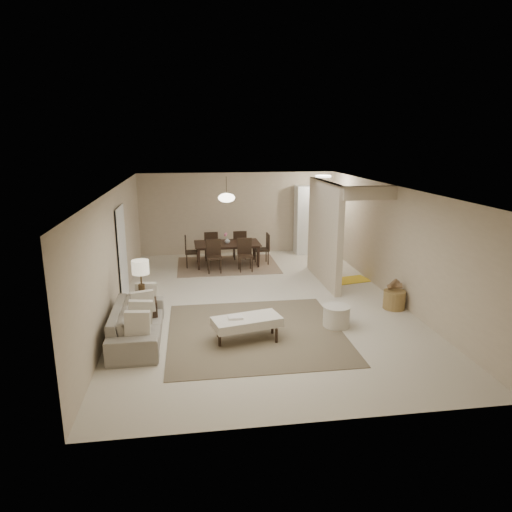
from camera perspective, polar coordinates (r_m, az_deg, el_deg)
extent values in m
plane|color=beige|center=(10.14, 0.45, -5.66)|extent=(9.00, 9.00, 0.00)
plane|color=white|center=(9.57, 0.48, 8.53)|extent=(9.00, 9.00, 0.00)
plane|color=#BBA88D|center=(14.17, -2.28, 5.35)|extent=(6.00, 0.00, 6.00)
plane|color=#BBA88D|center=(9.80, -17.15, 0.60)|extent=(0.00, 9.00, 9.00)
plane|color=#BBA88D|center=(10.64, 16.65, 1.70)|extent=(0.00, 9.00, 9.00)
cube|color=#BBA88D|center=(11.37, 8.53, 2.94)|extent=(0.15, 2.50, 2.50)
cube|color=black|center=(10.43, -16.41, 0.16)|extent=(0.04, 0.90, 2.04)
cube|color=white|center=(14.29, 7.32, 4.51)|extent=(1.20, 0.55, 2.10)
cylinder|color=white|center=(13.20, 8.41, 9.83)|extent=(0.44, 0.44, 0.05)
cube|color=brown|center=(8.58, -0.05, -9.50)|extent=(3.20, 3.20, 0.01)
imported|color=gray|center=(8.45, -14.62, -8.14)|extent=(2.14, 0.86, 0.62)
cube|color=silver|center=(8.14, -1.16, -8.22)|extent=(1.29, 0.81, 0.16)
cylinder|color=black|center=(8.01, -4.57, -10.35)|extent=(0.05, 0.05, 0.27)
cylinder|color=black|center=(8.12, 2.57, -9.96)|extent=(0.05, 0.05, 0.27)
cylinder|color=black|center=(8.37, -4.75, -9.22)|extent=(0.05, 0.05, 0.27)
cylinder|color=black|center=(8.48, 2.06, -8.86)|extent=(0.05, 0.05, 0.27)
cube|color=black|center=(8.98, -13.90, -6.94)|extent=(0.57, 0.57, 0.55)
cylinder|color=#46341E|center=(8.84, -14.07, -4.36)|extent=(0.12, 0.12, 0.30)
cylinder|color=#46341E|center=(8.75, -14.18, -2.62)|extent=(0.03, 0.03, 0.26)
cylinder|color=beige|center=(8.70, -14.26, -1.36)|extent=(0.32, 0.32, 0.26)
cylinder|color=silver|center=(8.90, 10.01, -7.43)|extent=(0.52, 0.52, 0.41)
cylinder|color=olive|center=(10.09, 16.90, -5.24)|extent=(0.58, 0.58, 0.39)
cube|color=#7D644D|center=(12.98, -3.57, -1.14)|extent=(2.80, 2.10, 0.01)
imported|color=black|center=(12.90, -3.59, 0.21)|extent=(1.85, 1.05, 0.64)
imported|color=silver|center=(12.80, -3.62, 1.95)|extent=(0.20, 0.20, 0.16)
cube|color=yellow|center=(11.85, 11.72, -2.94)|extent=(1.05, 0.76, 0.01)
cylinder|color=#46341E|center=(12.56, -3.73, 8.77)|extent=(0.02, 0.02, 0.50)
ellipsoid|color=#FFEAC6|center=(12.60, -3.70, 7.28)|extent=(0.46, 0.46, 0.25)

